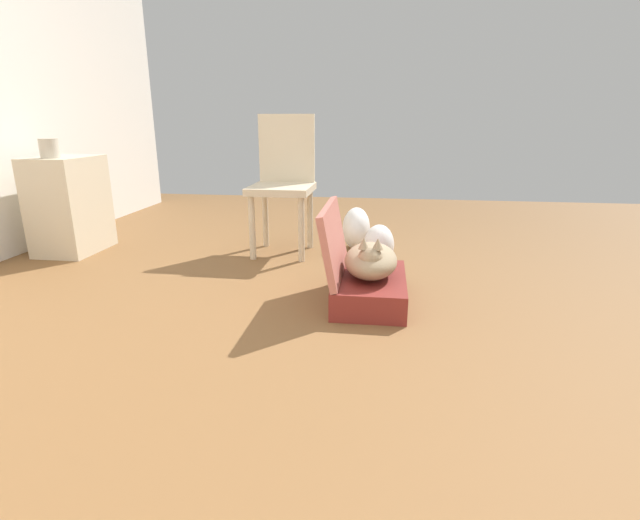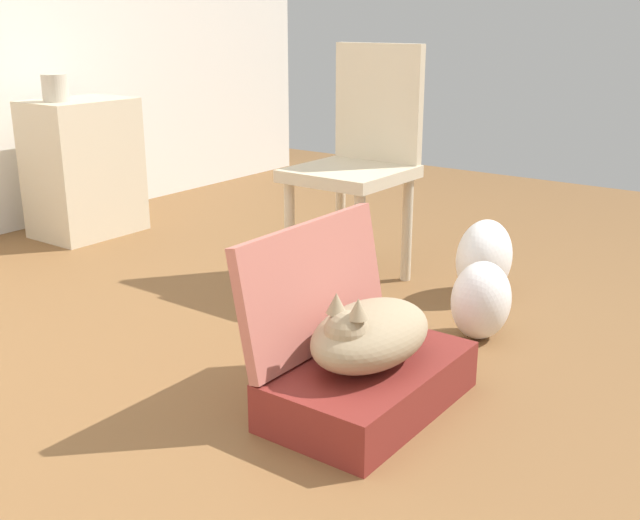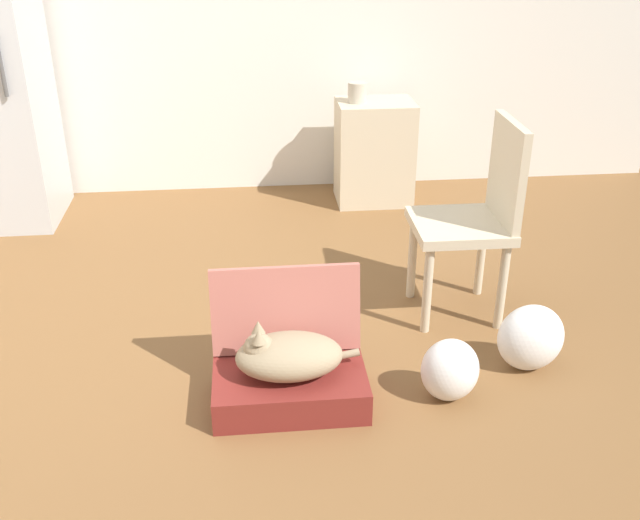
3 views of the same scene
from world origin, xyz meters
name	(u,v)px [view 2 (image 2 of 3)]	position (x,y,z in m)	size (l,w,h in m)	color
ground_plane	(195,413)	(0.00, 0.00, 0.00)	(7.68, 7.68, 0.00)	brown
suitcase_base	(370,385)	(0.33, -0.39, 0.07)	(0.64, 0.38, 0.14)	maroon
suitcase_lid	(314,286)	(0.33, -0.18, 0.33)	(0.64, 0.38, 0.04)	#B26356
cat	(369,334)	(0.32, -0.38, 0.24)	(0.52, 0.28, 0.24)	#998466
plastic_bag_white	(481,300)	(1.00, -0.42, 0.14)	(0.25, 0.20, 0.28)	white
plastic_bag_clear	(484,258)	(1.41, -0.24, 0.16)	(0.30, 0.21, 0.32)	white
side_table	(84,168)	(1.05, 1.85, 0.35)	(0.51, 0.38, 0.70)	beige
vase_tall	(55,88)	(0.93, 1.84, 0.76)	(0.12, 0.12, 0.13)	#B7AD99
chair	(360,156)	(1.28, 0.29, 0.54)	(0.46, 0.44, 0.99)	beige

